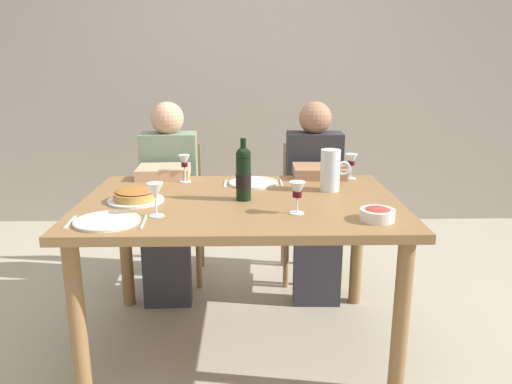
# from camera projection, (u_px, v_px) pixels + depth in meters

# --- Properties ---
(ground_plane) EXTENTS (8.00, 8.00, 0.00)m
(ground_plane) POSITION_uv_depth(u_px,v_px,m) (242.00, 341.00, 2.54)
(ground_plane) COLOR #B2A893
(back_wall) EXTENTS (8.00, 0.10, 2.80)m
(back_wall) POSITION_uv_depth(u_px,v_px,m) (243.00, 60.00, 4.14)
(back_wall) COLOR #A3998E
(back_wall) RESTS_ON ground
(dining_table) EXTENTS (1.50, 1.00, 0.76)m
(dining_table) POSITION_uv_depth(u_px,v_px,m) (241.00, 218.00, 2.36)
(dining_table) COLOR olive
(dining_table) RESTS_ON ground
(wine_bottle) EXTENTS (0.07, 0.07, 0.30)m
(wine_bottle) POSITION_uv_depth(u_px,v_px,m) (243.00, 174.00, 2.30)
(wine_bottle) COLOR black
(wine_bottle) RESTS_ON dining_table
(water_pitcher) EXTENTS (0.15, 0.10, 0.21)m
(water_pitcher) POSITION_uv_depth(u_px,v_px,m) (330.00, 173.00, 2.48)
(water_pitcher) COLOR silver
(water_pitcher) RESTS_ON dining_table
(baked_tart) EXTENTS (0.26, 0.26, 0.06)m
(baked_tart) POSITION_uv_depth(u_px,v_px,m) (136.00, 196.00, 2.31)
(baked_tart) COLOR silver
(baked_tart) RESTS_ON dining_table
(salad_bowl) EXTENTS (0.14, 0.14, 0.06)m
(salad_bowl) POSITION_uv_depth(u_px,v_px,m) (377.00, 214.00, 2.03)
(salad_bowl) COLOR white
(salad_bowl) RESTS_ON dining_table
(wine_glass_left_diner) EXTENTS (0.07, 0.07, 0.14)m
(wine_glass_left_diner) POSITION_uv_depth(u_px,v_px,m) (297.00, 191.00, 2.11)
(wine_glass_left_diner) COLOR silver
(wine_glass_left_diner) RESTS_ON dining_table
(wine_glass_right_diner) EXTENTS (0.07, 0.07, 0.14)m
(wine_glass_right_diner) POSITION_uv_depth(u_px,v_px,m) (351.00, 161.00, 2.73)
(wine_glass_right_diner) COLOR silver
(wine_glass_right_diner) RESTS_ON dining_table
(wine_glass_centre) EXTENTS (0.07, 0.07, 0.15)m
(wine_glass_centre) POSITION_uv_depth(u_px,v_px,m) (155.00, 192.00, 2.07)
(wine_glass_centre) COLOR silver
(wine_glass_centre) RESTS_ON dining_table
(wine_glass_spare) EXTENTS (0.06, 0.06, 0.15)m
(wine_glass_spare) POSITION_uv_depth(u_px,v_px,m) (184.00, 163.00, 2.66)
(wine_glass_spare) COLOR silver
(wine_glass_spare) RESTS_ON dining_table
(dinner_plate_left_setting) EXTENTS (0.27, 0.27, 0.01)m
(dinner_plate_left_setting) POSITION_uv_depth(u_px,v_px,m) (107.00, 221.00, 2.01)
(dinner_plate_left_setting) COLOR silver
(dinner_plate_left_setting) RESTS_ON dining_table
(dinner_plate_right_setting) EXTENTS (0.26, 0.26, 0.01)m
(dinner_plate_right_setting) POSITION_uv_depth(u_px,v_px,m) (253.00, 183.00, 2.64)
(dinner_plate_right_setting) COLOR white
(dinner_plate_right_setting) RESTS_ON dining_table
(fork_left_setting) EXTENTS (0.02, 0.16, 0.00)m
(fork_left_setting) POSITION_uv_depth(u_px,v_px,m) (70.00, 222.00, 2.01)
(fork_left_setting) COLOR silver
(fork_left_setting) RESTS_ON dining_table
(knife_left_setting) EXTENTS (0.02, 0.18, 0.00)m
(knife_left_setting) POSITION_uv_depth(u_px,v_px,m) (144.00, 222.00, 2.02)
(knife_left_setting) COLOR silver
(knife_left_setting) RESTS_ON dining_table
(knife_right_setting) EXTENTS (0.01, 0.18, 0.00)m
(knife_right_setting) POSITION_uv_depth(u_px,v_px,m) (281.00, 183.00, 2.64)
(knife_right_setting) COLOR silver
(knife_right_setting) RESTS_ON dining_table
(spoon_right_setting) EXTENTS (0.02, 0.16, 0.00)m
(spoon_right_setting) POSITION_uv_depth(u_px,v_px,m) (225.00, 184.00, 2.63)
(spoon_right_setting) COLOR silver
(spoon_right_setting) RESTS_ON dining_table
(chair_left) EXTENTS (0.42, 0.42, 0.87)m
(chair_left) POSITION_uv_depth(u_px,v_px,m) (174.00, 202.00, 3.25)
(chair_left) COLOR #9E7A51
(chair_left) RESTS_ON ground
(diner_left) EXTENTS (0.35, 0.51, 1.16)m
(diner_left) POSITION_uv_depth(u_px,v_px,m) (169.00, 194.00, 2.99)
(diner_left) COLOR gray
(diner_left) RESTS_ON ground
(chair_right) EXTENTS (0.41, 0.41, 0.87)m
(chair_right) POSITION_uv_depth(u_px,v_px,m) (311.00, 201.00, 3.26)
(chair_right) COLOR #9E7A51
(chair_right) RESTS_ON ground
(diner_right) EXTENTS (0.35, 0.51, 1.16)m
(diner_right) POSITION_uv_depth(u_px,v_px,m) (315.00, 193.00, 3.00)
(diner_right) COLOR #2D2D33
(diner_right) RESTS_ON ground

